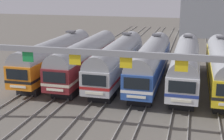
# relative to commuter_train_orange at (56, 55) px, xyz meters

# --- Properties ---
(ground_plane) EXTENTS (160.00, 160.00, 0.00)m
(ground_plane) POSITION_rel_commuter_train_orange_xyz_m (9.71, 0.00, -2.69)
(ground_plane) COLOR #5B564F
(track_bed) EXTENTS (20.92, 70.00, 0.15)m
(track_bed) POSITION_rel_commuter_train_orange_xyz_m (9.71, 17.00, -2.61)
(track_bed) COLOR gray
(track_bed) RESTS_ON ground
(commuter_train_orange) EXTENTS (2.88, 18.06, 5.05)m
(commuter_train_orange) POSITION_rel_commuter_train_orange_xyz_m (0.00, 0.00, 0.00)
(commuter_train_orange) COLOR orange
(commuter_train_orange) RESTS_ON ground
(commuter_train_maroon) EXTENTS (2.88, 18.06, 4.77)m
(commuter_train_maroon) POSITION_rel_commuter_train_orange_xyz_m (3.88, -0.00, -0.00)
(commuter_train_maroon) COLOR maroon
(commuter_train_maroon) RESTS_ON ground
(commuter_train_stainless) EXTENTS (2.88, 18.06, 5.05)m
(commuter_train_stainless) POSITION_rel_commuter_train_orange_xyz_m (7.77, 0.00, 0.00)
(commuter_train_stainless) COLOR #B2B5BA
(commuter_train_stainless) RESTS_ON ground
(commuter_train_blue) EXTENTS (2.88, 18.06, 5.05)m
(commuter_train_blue) POSITION_rel_commuter_train_orange_xyz_m (11.65, 0.00, 0.00)
(commuter_train_blue) COLOR #284C9E
(commuter_train_blue) RESTS_ON ground
(commuter_train_silver) EXTENTS (2.88, 18.06, 5.05)m
(commuter_train_silver) POSITION_rel_commuter_train_orange_xyz_m (15.54, 0.00, 0.00)
(commuter_train_silver) COLOR silver
(commuter_train_silver) RESTS_ON ground
(commuter_train_yellow) EXTENTS (2.88, 18.06, 5.05)m
(commuter_train_yellow) POSITION_rel_commuter_train_orange_xyz_m (19.42, 0.00, 0.00)
(commuter_train_yellow) COLOR gold
(commuter_train_yellow) RESTS_ON ground
(catenary_gantry) EXTENTS (24.66, 0.44, 6.97)m
(catenary_gantry) POSITION_rel_commuter_train_orange_xyz_m (9.71, -13.50, 2.64)
(catenary_gantry) COLOR gray
(catenary_gantry) RESTS_ON ground
(maintenance_building) EXTENTS (18.67, 10.00, 10.31)m
(maintenance_building) POSITION_rel_commuter_train_orange_xyz_m (22.39, 40.11, 2.47)
(maintenance_building) COLOR gray
(maintenance_building) RESTS_ON ground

